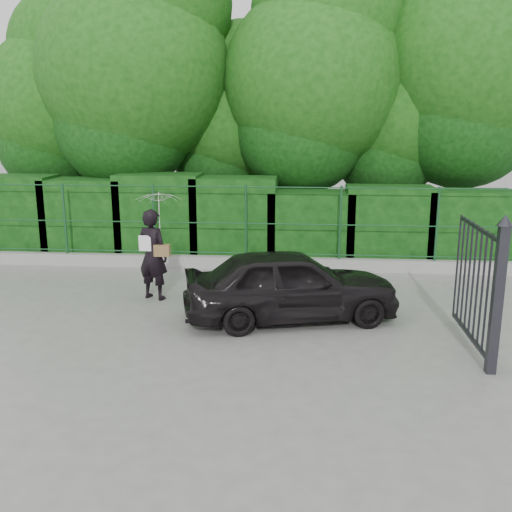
{
  "coord_description": "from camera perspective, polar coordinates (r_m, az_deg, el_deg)",
  "views": [
    {
      "loc": [
        1.83,
        -9.23,
        3.63
      ],
      "look_at": [
        0.92,
        1.3,
        1.1
      ],
      "focal_mm": 40.0,
      "sensor_mm": 36.0,
      "label": 1
    }
  ],
  "objects": [
    {
      "name": "hedge",
      "position": [
        15.1,
        -2.93,
        3.55
      ],
      "size": [
        14.2,
        1.2,
        2.26
      ],
      "color": "black",
      "rests_on": "ground"
    },
    {
      "name": "car",
      "position": [
        10.55,
        3.48,
        -2.86
      ],
      "size": [
        4.21,
        2.51,
        1.34
      ],
      "primitive_type": "imported",
      "rotation": [
        0.0,
        0.0,
        1.82
      ],
      "color": "black",
      "rests_on": "ground"
    },
    {
      "name": "gate",
      "position": [
        9.28,
        22.13,
        -2.83
      ],
      "size": [
        0.22,
        2.33,
        2.36
      ],
      "color": "#25252B",
      "rests_on": "ground"
    },
    {
      "name": "kerb",
      "position": [
        14.29,
        -2.6,
        -0.66
      ],
      "size": [
        14.0,
        0.25,
        0.3
      ],
      "primitive_type": "cube",
      "color": "#9E9E99",
      "rests_on": "ground"
    },
    {
      "name": "woman",
      "position": [
        11.78,
        -9.96,
        2.41
      ],
      "size": [
        1.01,
        0.93,
        2.23
      ],
      "color": "black",
      "rests_on": "ground"
    },
    {
      "name": "fence",
      "position": [
        14.04,
        -1.75,
        3.48
      ],
      "size": [
        14.13,
        0.06,
        1.8
      ],
      "color": "#164522",
      "rests_on": "kerb"
    },
    {
      "name": "ground",
      "position": [
        10.09,
        -5.92,
        -7.71
      ],
      "size": [
        80.0,
        80.0,
        0.0
      ],
      "primitive_type": "plane",
      "color": "gray"
    },
    {
      "name": "trees",
      "position": [
        17.01,
        2.69,
        16.77
      ],
      "size": [
        17.1,
        6.15,
        8.08
      ],
      "color": "black",
      "rests_on": "ground"
    }
  ]
}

